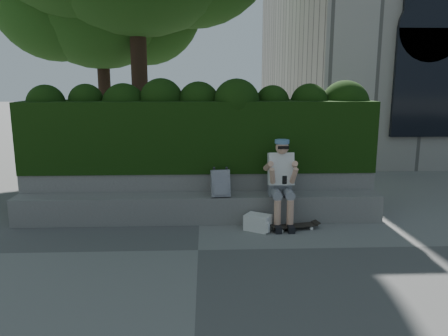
{
  "coord_description": "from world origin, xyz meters",
  "views": [
    {
      "loc": [
        0.12,
        -5.68,
        2.32
      ],
      "look_at": [
        0.4,
        1.0,
        0.95
      ],
      "focal_mm": 35.0,
      "sensor_mm": 36.0,
      "label": 1
    }
  ],
  "objects_px": {
    "skateboard": "(295,226)",
    "person": "(281,179)",
    "backpack_plaid": "(220,183)",
    "backpack_ground": "(258,222)"
  },
  "relations": [
    {
      "from": "skateboard",
      "to": "person",
      "type": "bearing_deg",
      "value": 108.92
    },
    {
      "from": "backpack_plaid",
      "to": "backpack_ground",
      "type": "bearing_deg",
      "value": -39.1
    },
    {
      "from": "person",
      "to": "backpack_ground",
      "type": "distance_m",
      "value": 0.8
    },
    {
      "from": "skateboard",
      "to": "backpack_ground",
      "type": "bearing_deg",
      "value": 166.34
    },
    {
      "from": "person",
      "to": "backpack_ground",
      "type": "bearing_deg",
      "value": -144.39
    },
    {
      "from": "skateboard",
      "to": "backpack_ground",
      "type": "xyz_separation_m",
      "value": [
        -0.58,
        0.02,
        0.06
      ]
    },
    {
      "from": "backpack_plaid",
      "to": "skateboard",
      "type": "bearing_deg",
      "value": -24.75
    },
    {
      "from": "backpack_plaid",
      "to": "backpack_ground",
      "type": "distance_m",
      "value": 0.87
    },
    {
      "from": "person",
      "to": "skateboard",
      "type": "height_order",
      "value": "person"
    },
    {
      "from": "skateboard",
      "to": "backpack_plaid",
      "type": "distance_m",
      "value": 1.36
    }
  ]
}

